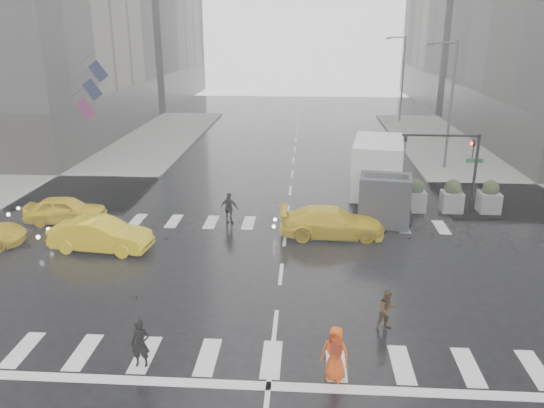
# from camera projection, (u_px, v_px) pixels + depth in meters

# --- Properties ---
(ground) EXTENTS (120.00, 120.00, 0.00)m
(ground) POSITION_uv_depth(u_px,v_px,m) (281.00, 274.00, 22.15)
(ground) COLOR black
(ground) RESTS_ON ground
(sidewalk_nw) EXTENTS (35.00, 35.00, 0.15)m
(sidewalk_nw) POSITION_uv_depth(u_px,v_px,m) (34.00, 163.00, 39.88)
(sidewalk_nw) COLOR slate
(sidewalk_nw) RESTS_ON ground
(road_markings) EXTENTS (18.00, 48.00, 0.01)m
(road_markings) POSITION_uv_depth(u_px,v_px,m) (281.00, 274.00, 22.14)
(road_markings) COLOR silver
(road_markings) RESTS_ON ground
(traffic_signal_pole) EXTENTS (4.45, 0.42, 4.50)m
(traffic_signal_pole) POSITION_uv_depth(u_px,v_px,m) (458.00, 158.00, 28.15)
(traffic_signal_pole) COLOR black
(traffic_signal_pole) RESTS_ON ground
(street_lamp_near) EXTENTS (2.15, 0.22, 9.00)m
(street_lamp_near) POSITION_uv_depth(u_px,v_px,m) (449.00, 100.00, 36.94)
(street_lamp_near) COLOR #59595B
(street_lamp_near) RESTS_ON ground
(street_lamp_far) EXTENTS (2.15, 0.22, 9.00)m
(street_lamp_far) POSITION_uv_depth(u_px,v_px,m) (402.00, 76.00, 55.87)
(street_lamp_far) COLOR #59595B
(street_lamp_far) RESTS_ON ground
(planter_west) EXTENTS (1.10, 1.10, 1.80)m
(planter_west) POSITION_uv_depth(u_px,v_px,m) (415.00, 196.00, 29.16)
(planter_west) COLOR slate
(planter_west) RESTS_ON ground
(planter_mid) EXTENTS (1.10, 1.10, 1.80)m
(planter_mid) POSITION_uv_depth(u_px,v_px,m) (452.00, 197.00, 29.04)
(planter_mid) COLOR slate
(planter_mid) RESTS_ON ground
(planter_east) EXTENTS (1.10, 1.10, 1.80)m
(planter_east) POSITION_uv_depth(u_px,v_px,m) (489.00, 197.00, 28.92)
(planter_east) COLOR slate
(planter_east) RESTS_ON ground
(flag_cluster) EXTENTS (2.87, 3.06, 4.69)m
(flag_cluster) POSITION_uv_depth(u_px,v_px,m) (88.00, 87.00, 38.79)
(flag_cluster) COLOR #59595B
(flag_cluster) RESTS_ON ground
(pedestrian_black) EXTENTS (0.98, 0.99, 2.43)m
(pedestrian_black) POSITION_uv_depth(u_px,v_px,m) (138.00, 318.00, 15.65)
(pedestrian_black) COLOR black
(pedestrian_black) RESTS_ON ground
(pedestrian_brown) EXTENTS (0.88, 0.80, 1.47)m
(pedestrian_brown) POSITION_uv_depth(u_px,v_px,m) (387.00, 310.00, 17.89)
(pedestrian_brown) COLOR #3F2D16
(pedestrian_brown) RESTS_ON ground
(pedestrian_orange) EXTENTS (0.96, 0.80, 1.69)m
(pedestrian_orange) POSITION_uv_depth(u_px,v_px,m) (335.00, 353.00, 15.32)
(pedestrian_orange) COLOR #D9460F
(pedestrian_orange) RESTS_ON ground
(pedestrian_far_a) EXTENTS (1.10, 0.82, 1.69)m
(pedestrian_far_a) POSITION_uv_depth(u_px,v_px,m) (229.00, 208.00, 27.58)
(pedestrian_far_a) COLOR black
(pedestrian_far_a) RESTS_ON ground
(pedestrian_far_b) EXTENTS (1.27, 1.31, 1.82)m
(pedestrian_far_b) POSITION_uv_depth(u_px,v_px,m) (370.00, 196.00, 29.40)
(pedestrian_far_b) COLOR black
(pedestrian_far_b) RESTS_ON ground
(taxi_front) EXTENTS (4.29, 2.08, 1.41)m
(taxi_front) POSITION_uv_depth(u_px,v_px,m) (66.00, 210.00, 27.81)
(taxi_front) COLOR yellow
(taxi_front) RESTS_ON ground
(taxi_mid) EXTENTS (4.74, 2.06, 1.52)m
(taxi_mid) POSITION_uv_depth(u_px,v_px,m) (101.00, 235.00, 24.31)
(taxi_mid) COLOR yellow
(taxi_mid) RESTS_ON ground
(taxi_rear) EXTENTS (4.53, 2.14, 1.48)m
(taxi_rear) POSITION_uv_depth(u_px,v_px,m) (332.00, 222.00, 25.93)
(taxi_rear) COLOR yellow
(taxi_rear) RESTS_ON ground
(box_truck) EXTENTS (2.66, 7.11, 3.77)m
(box_truck) POSITION_uv_depth(u_px,v_px,m) (379.00, 175.00, 29.41)
(box_truck) COLOR silver
(box_truck) RESTS_ON ground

